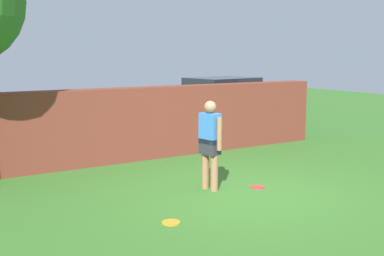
# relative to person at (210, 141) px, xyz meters

# --- Properties ---
(ground_plane) EXTENTS (40.00, 40.00, 0.00)m
(ground_plane) POSITION_rel_person_xyz_m (0.35, -0.52, -0.90)
(ground_plane) COLOR #336623
(brick_wall) EXTENTS (12.55, 0.50, 1.68)m
(brick_wall) POSITION_rel_person_xyz_m (-1.15, 3.00, -0.06)
(brick_wall) COLOR brown
(brick_wall) RESTS_ON ground
(person) EXTENTS (0.30, 0.53, 1.62)m
(person) POSITION_rel_person_xyz_m (0.00, 0.00, 0.00)
(person) COLOR #9E704C
(person) RESTS_ON ground
(car) EXTENTS (4.39, 2.36, 1.72)m
(car) POSITION_rel_person_xyz_m (3.77, 4.98, -0.04)
(car) COLOR #0C4C2D
(car) RESTS_ON ground
(frisbee_orange) EXTENTS (0.27, 0.27, 0.02)m
(frisbee_orange) POSITION_rel_person_xyz_m (-1.45, -1.16, -0.89)
(frisbee_orange) COLOR orange
(frisbee_orange) RESTS_ON ground
(frisbee_red) EXTENTS (0.27, 0.27, 0.02)m
(frisbee_red) POSITION_rel_person_xyz_m (0.82, -0.36, -0.89)
(frisbee_red) COLOR red
(frisbee_red) RESTS_ON ground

